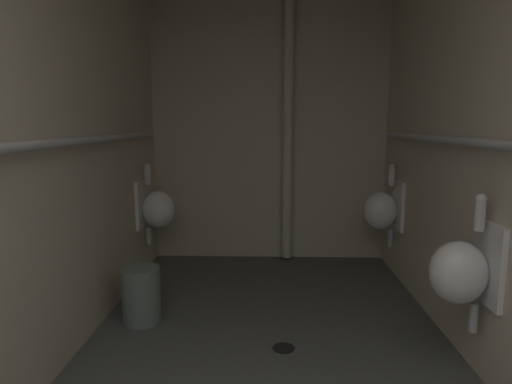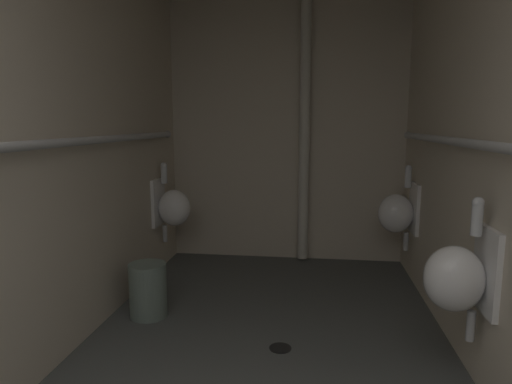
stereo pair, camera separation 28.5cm
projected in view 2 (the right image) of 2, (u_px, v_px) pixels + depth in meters
The scene contains 11 objects.
wall_left at pixel (38, 141), 2.40m from camera, with size 0.06×4.61×2.59m, color beige.
wall_right at pixel (511, 144), 2.09m from camera, with size 0.06×4.61×2.59m, color beige.
wall_back at pixel (286, 133), 4.48m from camera, with size 2.46×0.06×2.59m, color beige.
urinal_left_mid at pixel (172, 207), 4.14m from camera, with size 0.32×0.30×0.76m.
urinal_right_mid at pixel (459, 277), 2.25m from camera, with size 0.32×0.30×0.76m.
urinal_right_far at pixel (398, 212), 3.88m from camera, with size 0.32×0.30×0.76m.
supply_pipe_left at pixel (55, 143), 2.41m from camera, with size 0.06×3.81×0.06m.
supply_pipe_right at pixel (491, 146), 2.10m from camera, with size 0.06×3.85×0.06m.
standpipe_back_wall at pixel (304, 133), 4.34m from camera, with size 0.10×0.10×2.54m, color beige.
floor_drain at pixel (280, 348), 2.77m from camera, with size 0.14×0.14×0.01m, color black.
waste_bin at pixel (148, 290), 3.21m from camera, with size 0.27×0.27×0.39m, color slate.
Camera 2 is at (0.28, 0.00, 1.40)m, focal length 31.13 mm.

